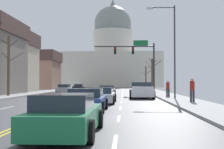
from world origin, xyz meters
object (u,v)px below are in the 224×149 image
(pickup_truck_near_01, at_px, (141,91))
(sedan_near_04, at_px, (67,116))
(sedan_near_03, at_px, (87,101))
(pedestrian_00, at_px, (168,88))
(sedan_near_00, at_px, (107,91))
(sedan_near_02, at_px, (101,96))
(street_lamp_right, at_px, (171,43))
(sedan_oncoming_00, at_px, (64,89))
(sedan_oncoming_01, at_px, (78,87))
(pedestrian_01, at_px, (192,89))
(signal_gantry, at_px, (137,56))

(pickup_truck_near_01, height_order, sedan_near_04, pickup_truck_near_01)
(sedan_near_03, distance_m, pedestrian_00, 14.88)
(sedan_near_00, relative_size, sedan_near_02, 0.97)
(street_lamp_right, height_order, sedan_near_00, street_lamp_right)
(street_lamp_right, bearing_deg, sedan_oncoming_00, 127.17)
(sedan_oncoming_00, bearing_deg, street_lamp_right, -52.83)
(sedan_oncoming_01, bearing_deg, sedan_near_03, -80.66)
(sedan_oncoming_01, height_order, pedestrian_01, pedestrian_01)
(sedan_near_02, distance_m, pedestrian_00, 9.40)
(sedan_oncoming_00, xyz_separation_m, sedan_oncoming_01, (0.00, 13.81, -0.02))
(pickup_truck_near_01, bearing_deg, sedan_near_03, -105.19)
(signal_gantry, relative_size, sedan_near_04, 1.76)
(sedan_near_03, distance_m, sedan_oncoming_00, 28.50)
(sedan_near_04, height_order, pedestrian_01, pedestrian_01)
(pedestrian_01, bearing_deg, sedan_near_04, -117.04)
(sedan_near_03, bearing_deg, sedan_oncoming_01, 99.34)
(sedan_oncoming_01, xyz_separation_m, pedestrian_01, (13.73, -35.91, 0.53))
(sedan_near_04, distance_m, sedan_oncoming_01, 49.34)
(pedestrian_01, bearing_deg, sedan_near_00, 116.00)
(pickup_truck_near_01, distance_m, pedestrian_01, 8.76)
(street_lamp_right, xyz_separation_m, pedestrian_01, (0.74, -4.97, -3.93))
(street_lamp_right, distance_m, sedan_near_04, 19.34)
(pickup_truck_near_01, bearing_deg, sedan_oncoming_00, 127.12)
(sedan_near_02, relative_size, sedan_oncoming_01, 1.07)
(sedan_oncoming_00, xyz_separation_m, pedestrian_01, (13.73, -22.10, 0.51))
(sedan_oncoming_00, bearing_deg, signal_gantry, -23.06)
(pedestrian_00, bearing_deg, sedan_near_03, -115.04)
(sedan_near_04, distance_m, pedestrian_01, 14.51)
(sedan_near_02, bearing_deg, sedan_oncoming_00, 108.44)
(sedan_near_00, relative_size, pedestrian_00, 2.79)
(signal_gantry, xyz_separation_m, sedan_near_04, (-3.39, -30.54, -4.47))
(sedan_oncoming_01, bearing_deg, pedestrian_00, -64.89)
(street_lamp_right, bearing_deg, signal_gantry, 101.02)
(pickup_truck_near_01, xyz_separation_m, pedestrian_01, (3.18, -8.15, 0.39))
(sedan_near_04, bearing_deg, pedestrian_01, 62.96)
(sedan_near_02, xyz_separation_m, pedestrian_00, (5.98, 7.25, 0.47))
(street_lamp_right, relative_size, pedestrian_00, 5.07)
(sedan_oncoming_00, height_order, sedan_oncoming_01, sedan_oncoming_00)
(sedan_near_03, height_order, pedestrian_01, pedestrian_01)
(sedan_near_03, height_order, sedan_near_04, sedan_near_04)
(signal_gantry, xyz_separation_m, sedan_near_02, (-3.38, -16.96, -4.49))
(sedan_near_02, relative_size, sedan_oncoming_00, 1.10)
(sedan_near_00, xyz_separation_m, sedan_near_02, (0.36, -13.57, 0.00))
(signal_gantry, bearing_deg, sedan_near_03, -99.05)
(sedan_oncoming_00, relative_size, pedestrian_01, 2.46)
(street_lamp_right, bearing_deg, sedan_near_02, -143.56)
(signal_gantry, bearing_deg, sedan_near_04, -96.33)
(pickup_truck_near_01, distance_m, sedan_oncoming_00, 17.49)
(sedan_near_04, bearing_deg, sedan_near_02, 89.95)
(sedan_near_04, distance_m, sedan_oncoming_00, 35.74)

